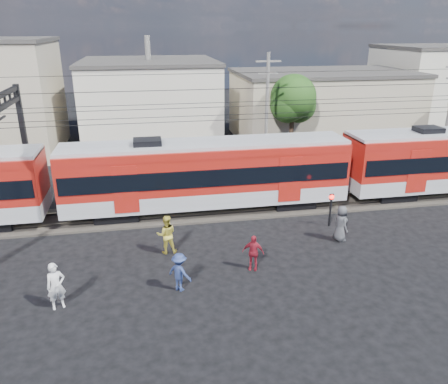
{
  "coord_description": "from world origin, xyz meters",
  "views": [
    {
      "loc": [
        -2.71,
        -15.33,
        10.17
      ],
      "look_at": [
        1.03,
        5.0,
        2.3
      ],
      "focal_mm": 35.0,
      "sensor_mm": 36.0,
      "label": 1
    }
  ],
  "objects_px": {
    "pedestrian_c": "(180,272)",
    "crossing_signal": "(331,204)",
    "commuter_train": "(210,172)",
    "pedestrian_a": "(56,286)"
  },
  "relations": [
    {
      "from": "pedestrian_c",
      "to": "crossing_signal",
      "type": "height_order",
      "value": "crossing_signal"
    },
    {
      "from": "pedestrian_a",
      "to": "crossing_signal",
      "type": "bearing_deg",
      "value": 0.66
    },
    {
      "from": "commuter_train",
      "to": "pedestrian_c",
      "type": "relative_size",
      "value": 30.24
    },
    {
      "from": "commuter_train",
      "to": "pedestrian_c",
      "type": "bearing_deg",
      "value": -107.5
    },
    {
      "from": "commuter_train",
      "to": "crossing_signal",
      "type": "height_order",
      "value": "commuter_train"
    },
    {
      "from": "crossing_signal",
      "to": "pedestrian_c",
      "type": "bearing_deg",
      "value": -151.17
    },
    {
      "from": "crossing_signal",
      "to": "pedestrian_a",
      "type": "bearing_deg",
      "value": -159.13
    },
    {
      "from": "commuter_train",
      "to": "pedestrian_c",
      "type": "distance_m",
      "value": 8.42
    },
    {
      "from": "crossing_signal",
      "to": "commuter_train",
      "type": "bearing_deg",
      "value": 151.98
    },
    {
      "from": "pedestrian_c",
      "to": "commuter_train",
      "type": "bearing_deg",
      "value": -65.82
    }
  ]
}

